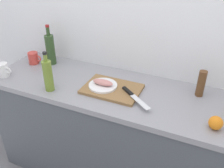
{
  "coord_description": "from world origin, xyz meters",
  "views": [
    {
      "loc": [
        0.54,
        -1.34,
        1.8
      ],
      "look_at": [
        -0.05,
        -0.03,
        0.95
      ],
      "focal_mm": 38.6,
      "sensor_mm": 36.0,
      "label": 1
    }
  ],
  "objects_px": {
    "white_plate": "(103,85)",
    "cutting_board": "(112,89)",
    "pepper_mill": "(201,84)",
    "fish_fillet": "(103,82)",
    "coffee_mug_1": "(3,70)",
    "wine_bottle": "(50,49)",
    "olive_oil_bottle": "(48,75)",
    "chef_knife": "(132,95)",
    "coffee_mug_0": "(34,58)"
  },
  "relations": [
    {
      "from": "white_plate",
      "to": "pepper_mill",
      "type": "distance_m",
      "value": 0.66
    },
    {
      "from": "wine_bottle",
      "to": "fish_fillet",
      "type": "bearing_deg",
      "value": -18.7
    },
    {
      "from": "pepper_mill",
      "to": "chef_knife",
      "type": "bearing_deg",
      "value": -150.88
    },
    {
      "from": "olive_oil_bottle",
      "to": "coffee_mug_0",
      "type": "xyz_separation_m",
      "value": [
        -0.38,
        0.3,
        -0.07
      ]
    },
    {
      "from": "olive_oil_bottle",
      "to": "coffee_mug_1",
      "type": "distance_m",
      "value": 0.45
    },
    {
      "from": "wine_bottle",
      "to": "pepper_mill",
      "type": "distance_m",
      "value": 1.21
    },
    {
      "from": "wine_bottle",
      "to": "coffee_mug_0",
      "type": "height_order",
      "value": "wine_bottle"
    },
    {
      "from": "cutting_board",
      "to": "pepper_mill",
      "type": "bearing_deg",
      "value": 17.65
    },
    {
      "from": "chef_knife",
      "to": "pepper_mill",
      "type": "distance_m",
      "value": 0.46
    },
    {
      "from": "fish_fillet",
      "to": "cutting_board",
      "type": "bearing_deg",
      "value": 8.72
    },
    {
      "from": "cutting_board",
      "to": "coffee_mug_0",
      "type": "bearing_deg",
      "value": 170.99
    },
    {
      "from": "cutting_board",
      "to": "coffee_mug_1",
      "type": "xyz_separation_m",
      "value": [
        -0.85,
        -0.15,
        0.04
      ]
    },
    {
      "from": "white_plate",
      "to": "chef_knife",
      "type": "xyz_separation_m",
      "value": [
        0.23,
        -0.03,
        0.0
      ]
    },
    {
      "from": "chef_knife",
      "to": "cutting_board",
      "type": "bearing_deg",
      "value": -157.72
    },
    {
      "from": "wine_bottle",
      "to": "cutting_board",
      "type": "bearing_deg",
      "value": -16.09
    },
    {
      "from": "cutting_board",
      "to": "wine_bottle",
      "type": "distance_m",
      "value": 0.68
    },
    {
      "from": "cutting_board",
      "to": "coffee_mug_0",
      "type": "xyz_separation_m",
      "value": [
        -0.78,
        0.12,
        0.04
      ]
    },
    {
      "from": "white_plate",
      "to": "olive_oil_bottle",
      "type": "bearing_deg",
      "value": -154.4
    },
    {
      "from": "white_plate",
      "to": "chef_knife",
      "type": "height_order",
      "value": "chef_knife"
    },
    {
      "from": "white_plate",
      "to": "cutting_board",
      "type": "bearing_deg",
      "value": 8.72
    },
    {
      "from": "white_plate",
      "to": "fish_fillet",
      "type": "relative_size",
      "value": 1.33
    },
    {
      "from": "fish_fillet",
      "to": "pepper_mill",
      "type": "distance_m",
      "value": 0.66
    },
    {
      "from": "fish_fillet",
      "to": "chef_knife",
      "type": "distance_m",
      "value": 0.23
    },
    {
      "from": "fish_fillet",
      "to": "pepper_mill",
      "type": "height_order",
      "value": "pepper_mill"
    },
    {
      "from": "wine_bottle",
      "to": "pepper_mill",
      "type": "relative_size",
      "value": 1.82
    },
    {
      "from": "white_plate",
      "to": "wine_bottle",
      "type": "distance_m",
      "value": 0.62
    },
    {
      "from": "wine_bottle",
      "to": "coffee_mug_0",
      "type": "relative_size",
      "value": 2.72
    },
    {
      "from": "olive_oil_bottle",
      "to": "coffee_mug_1",
      "type": "relative_size",
      "value": 2.32
    },
    {
      "from": "chef_knife",
      "to": "wine_bottle",
      "type": "height_order",
      "value": "wine_bottle"
    },
    {
      "from": "pepper_mill",
      "to": "fish_fillet",
      "type": "bearing_deg",
      "value": -163.24
    },
    {
      "from": "white_plate",
      "to": "coffee_mug_1",
      "type": "relative_size",
      "value": 1.63
    },
    {
      "from": "chef_knife",
      "to": "wine_bottle",
      "type": "relative_size",
      "value": 0.74
    },
    {
      "from": "wine_bottle",
      "to": "coffee_mug_1",
      "type": "height_order",
      "value": "wine_bottle"
    },
    {
      "from": "fish_fillet",
      "to": "coffee_mug_0",
      "type": "bearing_deg",
      "value": 169.41
    },
    {
      "from": "white_plate",
      "to": "coffee_mug_0",
      "type": "xyz_separation_m",
      "value": [
        -0.72,
        0.13,
        0.02
      ]
    },
    {
      "from": "fish_fillet",
      "to": "pepper_mill",
      "type": "bearing_deg",
      "value": 16.76
    },
    {
      "from": "wine_bottle",
      "to": "chef_knife",
      "type": "bearing_deg",
      "value": -15.81
    },
    {
      "from": "white_plate",
      "to": "coffee_mug_0",
      "type": "distance_m",
      "value": 0.73
    },
    {
      "from": "fish_fillet",
      "to": "wine_bottle",
      "type": "relative_size",
      "value": 0.45
    },
    {
      "from": "white_plate",
      "to": "olive_oil_bottle",
      "type": "relative_size",
      "value": 0.7
    },
    {
      "from": "coffee_mug_0",
      "to": "pepper_mill",
      "type": "relative_size",
      "value": 0.67
    },
    {
      "from": "white_plate",
      "to": "olive_oil_bottle",
      "type": "distance_m",
      "value": 0.38
    },
    {
      "from": "white_plate",
      "to": "coffee_mug_1",
      "type": "bearing_deg",
      "value": -169.81
    },
    {
      "from": "coffee_mug_1",
      "to": "wine_bottle",
      "type": "bearing_deg",
      "value": 58.69
    },
    {
      "from": "coffee_mug_0",
      "to": "white_plate",
      "type": "bearing_deg",
      "value": -10.59
    },
    {
      "from": "cutting_board",
      "to": "olive_oil_bottle",
      "type": "xyz_separation_m",
      "value": [
        -0.4,
        -0.17,
        0.11
      ]
    },
    {
      "from": "coffee_mug_1",
      "to": "pepper_mill",
      "type": "distance_m",
      "value": 1.45
    },
    {
      "from": "coffee_mug_0",
      "to": "fish_fillet",
      "type": "bearing_deg",
      "value": -10.59
    },
    {
      "from": "fish_fillet",
      "to": "olive_oil_bottle",
      "type": "bearing_deg",
      "value": -154.4
    },
    {
      "from": "fish_fillet",
      "to": "white_plate",
      "type": "bearing_deg",
      "value": 90.0
    }
  ]
}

